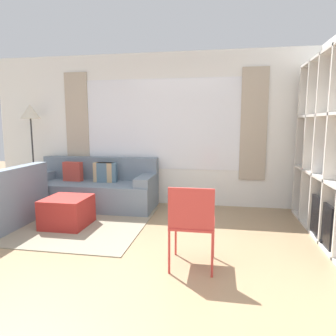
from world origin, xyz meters
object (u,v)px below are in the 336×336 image
(ottoman, at_px, (67,212))
(floor_lamp, at_px, (30,117))
(folding_chair, at_px, (192,220))
(couch_main, at_px, (94,189))

(ottoman, bearing_deg, floor_lamp, 137.32)
(ottoman, bearing_deg, folding_chair, -27.68)
(floor_lamp, bearing_deg, ottoman, -42.68)
(couch_main, height_order, floor_lamp, floor_lamp)
(couch_main, relative_size, folding_chair, 2.51)
(floor_lamp, bearing_deg, folding_chair, -34.51)
(ottoman, height_order, floor_lamp, floor_lamp)
(couch_main, xyz_separation_m, floor_lamp, (-1.27, 0.16, 1.26))
(ottoman, xyz_separation_m, folding_chair, (1.88, -0.98, 0.31))
(couch_main, xyz_separation_m, ottoman, (0.04, -1.04, -0.11))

